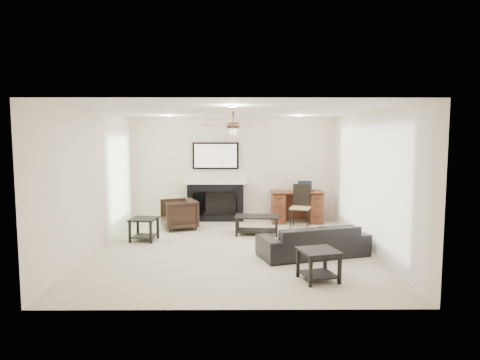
{
  "coord_description": "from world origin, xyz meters",
  "views": [
    {
      "loc": [
        0.07,
        -7.66,
        2.08
      ],
      "look_at": [
        0.12,
        0.59,
        1.21
      ],
      "focal_mm": 32.0,
      "sensor_mm": 36.0,
      "label": 1
    }
  ],
  "objects": [
    {
      "name": "coffee_table",
      "position": [
        0.48,
        1.13,
        0.2
      ],
      "size": [
        0.94,
        0.57,
        0.4
      ],
      "primitive_type": "cube",
      "rotation": [
        0.0,
        0.0,
        -0.08
      ],
      "color": "black",
      "rests_on": "ground"
    },
    {
      "name": "desk",
      "position": [
        1.48,
        2.35,
        0.38
      ],
      "size": [
        1.22,
        0.56,
        0.76
      ],
      "primitive_type": "cube",
      "color": "#422610",
      "rests_on": "ground"
    },
    {
      "name": "end_table_left",
      "position": [
        -1.77,
        0.63,
        0.23
      ],
      "size": [
        0.57,
        0.57,
        0.45
      ],
      "primitive_type": "cube",
      "rotation": [
        0.0,
        0.0,
        -0.14
      ],
      "color": "black",
      "rests_on": "ground"
    },
    {
      "name": "end_table_near",
      "position": [
        1.23,
        -1.72,
        0.23
      ],
      "size": [
        0.64,
        0.64,
        0.45
      ],
      "primitive_type": "cube",
      "rotation": [
        0.0,
        0.0,
        0.26
      ],
      "color": "black",
      "rests_on": "ground"
    },
    {
      "name": "armchair",
      "position": [
        -1.22,
        1.68,
        0.33
      ],
      "size": [
        0.94,
        0.93,
        0.66
      ],
      "primitive_type": "imported",
      "rotation": [
        0.0,
        0.0,
        -1.2
      ],
      "color": "black",
      "rests_on": "ground"
    },
    {
      "name": "fireplace_unit",
      "position": [
        -0.45,
        2.58,
        0.95
      ],
      "size": [
        1.52,
        0.34,
        1.91
      ],
      "primitive_type": "cube",
      "color": "black",
      "rests_on": "ground"
    },
    {
      "name": "sofa",
      "position": [
        1.38,
        -0.47,
        0.27
      ],
      "size": [
        2.0,
        1.24,
        0.55
      ],
      "primitive_type": "imported",
      "rotation": [
        0.0,
        0.0,
        3.44
      ],
      "color": "black",
      "rests_on": "ground"
    },
    {
      "name": "laptop",
      "position": [
        1.68,
        2.33,
        0.88
      ],
      "size": [
        0.33,
        0.24,
        0.23
      ],
      "primitive_type": "cube",
      "color": "black",
      "rests_on": "desk"
    },
    {
      "name": "room_shell",
      "position": [
        0.19,
        0.08,
        1.68
      ],
      "size": [
        5.5,
        5.54,
        2.52
      ],
      "color": "#BDAD98",
      "rests_on": "ground"
    },
    {
      "name": "desk_chair",
      "position": [
        1.48,
        1.8,
        0.48
      ],
      "size": [
        0.53,
        0.55,
        0.97
      ],
      "primitive_type": "cube",
      "rotation": [
        0.0,
        0.0,
        -0.31
      ],
      "color": "black",
      "rests_on": "ground"
    }
  ]
}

